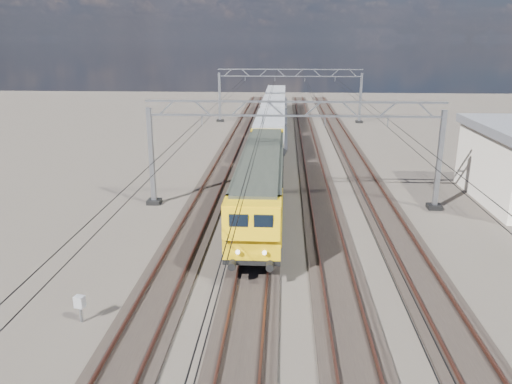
# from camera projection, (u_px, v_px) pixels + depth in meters

# --- Properties ---
(ground) EXTENTS (160.00, 160.00, 0.00)m
(ground) POSITION_uv_depth(u_px,v_px,m) (293.00, 227.00, 30.11)
(ground) COLOR black
(ground) RESTS_ON ground
(track_outer_west) EXTENTS (2.60, 140.00, 0.30)m
(track_outer_west) POSITION_uv_depth(u_px,v_px,m) (194.00, 224.00, 30.42)
(track_outer_west) COLOR black
(track_outer_west) RESTS_ON ground
(track_loco) EXTENTS (2.60, 140.00, 0.30)m
(track_loco) POSITION_uv_depth(u_px,v_px,m) (260.00, 226.00, 30.20)
(track_loco) COLOR black
(track_loco) RESTS_ON ground
(track_inner_east) EXTENTS (2.60, 140.00, 0.30)m
(track_inner_east) POSITION_uv_depth(u_px,v_px,m) (326.00, 227.00, 29.98)
(track_inner_east) COLOR black
(track_inner_east) RESTS_ON ground
(track_outer_east) EXTENTS (2.60, 140.00, 0.30)m
(track_outer_east) POSITION_uv_depth(u_px,v_px,m) (393.00, 228.00, 29.76)
(track_outer_east) COLOR black
(track_outer_east) RESTS_ON ground
(catenary_gantry_mid) EXTENTS (19.90, 0.90, 7.11)m
(catenary_gantry_mid) POSITION_uv_depth(u_px,v_px,m) (293.00, 150.00, 32.78)
(catenary_gantry_mid) COLOR gray
(catenary_gantry_mid) RESTS_ON ground
(catenary_gantry_far) EXTENTS (19.90, 0.90, 7.11)m
(catenary_gantry_far) POSITION_uv_depth(u_px,v_px,m) (290.00, 93.00, 67.14)
(catenary_gantry_far) COLOR gray
(catenary_gantry_far) RESTS_ON ground
(overhead_wires) EXTENTS (12.03, 140.00, 0.53)m
(overhead_wires) POSITION_uv_depth(u_px,v_px,m) (293.00, 113.00, 36.06)
(overhead_wires) COLOR black
(overhead_wires) RESTS_ON ground
(locomotive) EXTENTS (2.76, 21.10, 3.62)m
(locomotive) POSITION_uv_depth(u_px,v_px,m) (262.00, 179.00, 31.86)
(locomotive) COLOR black
(locomotive) RESTS_ON ground
(hopper_wagon_lead) EXTENTS (3.38, 13.00, 3.25)m
(hopper_wagon_lead) POSITION_uv_depth(u_px,v_px,m) (270.00, 132.00, 48.78)
(hopper_wagon_lead) COLOR black
(hopper_wagon_lead) RESTS_ON ground
(hopper_wagon_mid) EXTENTS (3.38, 13.00, 3.25)m
(hopper_wagon_mid) POSITION_uv_depth(u_px,v_px,m) (274.00, 111.00, 62.33)
(hopper_wagon_mid) COLOR black
(hopper_wagon_mid) RESTS_ON ground
(hopper_wagon_third) EXTENTS (3.38, 13.00, 3.25)m
(hopper_wagon_third) POSITION_uv_depth(u_px,v_px,m) (276.00, 99.00, 75.89)
(hopper_wagon_third) COLOR black
(hopper_wagon_third) RESTS_ON ground
(trackside_cabinet) EXTENTS (0.44, 0.37, 1.16)m
(trackside_cabinet) POSITION_uv_depth(u_px,v_px,m) (80.00, 303.00, 19.78)
(trackside_cabinet) COLOR gray
(trackside_cabinet) RESTS_ON ground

